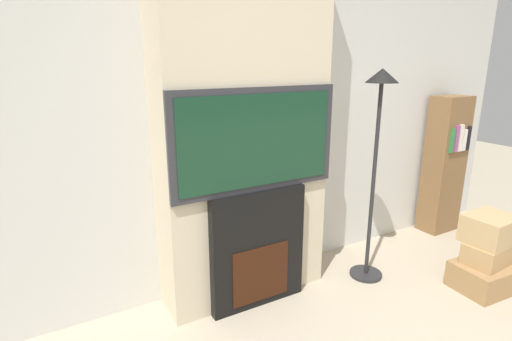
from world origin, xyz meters
TOP-DOWN VIEW (x-y plane):
  - wall_back at (0.00, 2.03)m, footprint 6.00×0.06m
  - chimney_breast at (0.00, 1.83)m, footprint 1.19×0.35m
  - fireplace at (0.00, 1.65)m, footprint 0.71×0.15m
  - television at (0.00, 1.65)m, footprint 1.19×0.07m
  - floor_lamp at (0.95, 1.52)m, footprint 0.26×0.26m
  - box_stack at (1.61, 0.95)m, footprint 0.47×0.39m
  - bookshelf at (2.25, 1.84)m, footprint 0.36×0.27m

SIDE VIEW (x-z plane):
  - box_stack at x=1.61m, z-range -0.03..0.54m
  - fireplace at x=0.00m, z-range 0.00..0.84m
  - bookshelf at x=2.25m, z-range 0.00..1.36m
  - floor_lamp at x=0.95m, z-range 0.34..1.97m
  - television at x=0.00m, z-range 0.85..1.53m
  - wall_back at x=0.00m, z-range 0.00..2.70m
  - chimney_breast at x=0.00m, z-range 0.00..2.70m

